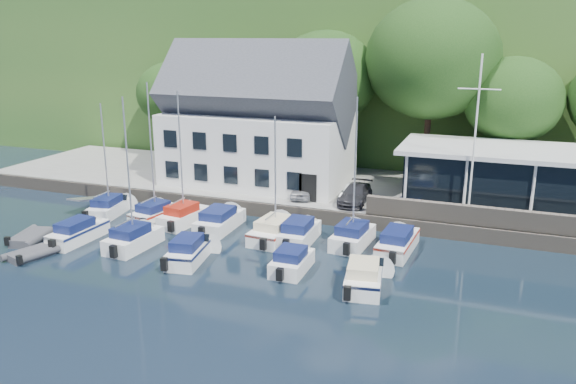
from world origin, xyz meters
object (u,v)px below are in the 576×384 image
object	(u,v)px
boat_r1_0	(105,157)
boat_r1_2	(181,160)
car_silver	(303,188)
boat_r2_0	(78,230)
car_white	(354,193)
dinghy_0	(30,236)
boat_r1_1	(152,160)
flagpole	(475,140)
boat_r2_3	(292,259)
boat_r1_7	(398,240)
dinghy_1	(31,252)
boat_r1_4	(275,172)
boat_r1_5	(299,231)
boat_r2_2	(189,249)
club_pavilion	(499,177)
boat_r2_1	(128,174)
boat_r1_3	(220,218)
boat_r1_6	(355,173)
harbor_building	(258,128)
car_dgrey	(355,194)
car_blue	(414,199)
boat_r2_4	(364,274)

from	to	relation	value
boat_r1_0	boat_r1_2	size ratio (longest dim) A/B	0.94
car_silver	boat_r2_0	world-z (taller)	car_silver
car_white	dinghy_0	world-z (taller)	car_white
car_silver	boat_r1_1	distance (m)	10.86
flagpole	boat_r2_3	bearing A→B (deg)	-132.61
car_white	boat_r1_7	world-z (taller)	car_white
dinghy_1	boat_r1_4	bearing A→B (deg)	50.94
boat_r1_2	boat_r2_0	world-z (taller)	boat_r1_2
boat_r1_7	boat_r2_3	bearing A→B (deg)	-131.54
car_silver	car_white	bearing A→B (deg)	-6.73
boat_r1_5	boat_r2_2	distance (m)	6.94
club_pavilion	boat_r2_1	world-z (taller)	boat_r2_1
boat_r1_3	boat_r1_6	size ratio (longest dim) A/B	0.68
car_white	boat_r2_2	bearing A→B (deg)	-115.41
boat_r1_4	boat_r2_0	xyz separation A→B (m)	(-11.33, -4.67, -3.63)
harbor_building	boat_r1_2	world-z (taller)	harbor_building
car_dgrey	boat_r2_3	world-z (taller)	car_dgrey
boat_r1_5	boat_r1_6	bearing A→B (deg)	10.35
boat_r1_5	dinghy_1	xyz separation A→B (m)	(-13.62, -7.77, -0.44)
car_silver	flagpole	distance (m)	12.54
boat_r2_2	dinghy_1	size ratio (longest dim) A/B	1.96
car_silver	boat_r1_7	size ratio (longest dim) A/B	0.56
boat_r2_3	dinghy_1	size ratio (longest dim) A/B	1.66
car_white	boat_r1_0	xyz separation A→B (m)	(-16.27, -6.20, 2.62)
boat_r1_2	dinghy_1	size ratio (longest dim) A/B	3.26
boat_r1_6	boat_r2_0	xyz separation A→B (m)	(-16.14, -5.25, -3.84)
boat_r1_0	boat_r1_4	distance (m)	12.93
harbor_building	boat_r1_3	distance (m)	10.01
boat_r1_2	boat_r1_1	bearing A→B (deg)	-167.61
harbor_building	boat_r1_4	xyz separation A→B (m)	(5.16, -9.28, -1.00)
dinghy_1	boat_r1_2	bearing A→B (deg)	75.85
boat_r1_7	car_blue	bearing A→B (deg)	93.19
car_blue	boat_r1_6	size ratio (longest dim) A/B	0.39
boat_r1_1	boat_r1_3	xyz separation A→B (m)	(4.84, 0.20, -3.59)
boat_r2_1	dinghy_1	bearing A→B (deg)	-140.59
boat_r1_7	boat_r1_6	bearing A→B (deg)	-177.22
flagpole	car_silver	bearing A→B (deg)	173.02
boat_r2_4	dinghy_1	size ratio (longest dim) A/B	1.97
boat_r1_0	boat_r1_1	distance (m)	3.94
boat_r2_2	boat_r1_7	bearing A→B (deg)	17.91
car_blue	boat_r1_3	world-z (taller)	car_blue
car_silver	car_dgrey	xyz separation A→B (m)	(3.96, -0.19, 0.02)
flagpole	boat_r1_3	distance (m)	16.88
boat_r2_2	dinghy_1	world-z (taller)	boat_r2_2
car_silver	boat_r1_4	bearing A→B (deg)	-96.74
car_silver	boat_r2_2	xyz separation A→B (m)	(-2.82, -11.43, -0.87)
car_white	boat_r2_4	world-z (taller)	car_white
car_dgrey	boat_r1_5	bearing A→B (deg)	-107.56
boat_r1_1	boat_r1_6	distance (m)	13.80
club_pavilion	boat_r1_0	size ratio (longest dim) A/B	1.57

